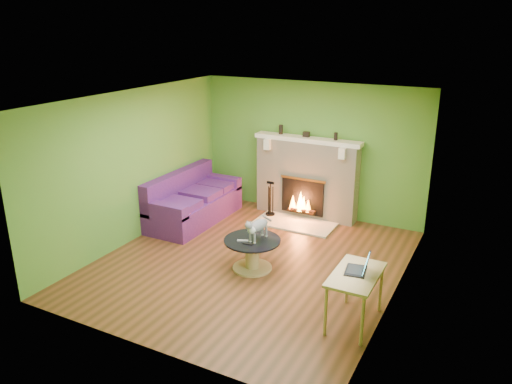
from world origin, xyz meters
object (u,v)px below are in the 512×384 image
coffee_table (252,252)px  desk (356,279)px  sofa (192,202)px  cat (258,228)px

coffee_table → desk: 1.98m
coffee_table → sofa: bearing=147.7°
sofa → desk: bearing=-27.1°
desk → coffee_table: bearing=159.2°
coffee_table → desk: size_ratio=0.93×
coffee_table → desk: bearing=-20.8°
sofa → coffee_table: 2.35m
coffee_table → cat: 0.41m
sofa → desk: (3.81, -1.95, 0.25)m
cat → desk: bearing=-13.9°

